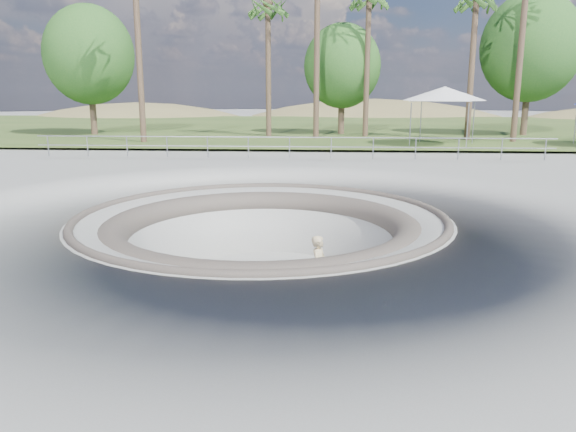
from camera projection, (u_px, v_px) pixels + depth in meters
The scene contains 14 objects.
ground at pixel (261, 216), 15.46m from camera, with size 180.00×180.00×0.00m, color #999994.
skate_bowl at pixel (262, 279), 15.87m from camera, with size 14.00×14.00×4.10m.
grass_strip at pixel (306, 127), 48.50m from camera, with size 180.00×36.00×0.12m.
distant_hills at pixel (341, 172), 72.40m from camera, with size 103.20×45.00×28.60m.
safety_railing at pixel (290, 147), 26.99m from camera, with size 25.00×0.06×1.03m.
skateboard at pixel (319, 300), 14.35m from camera, with size 0.81×0.47×0.08m.
skater at pixel (319, 268), 14.16m from camera, with size 0.61×0.40×1.67m, color #D2BA88.
canopy_white at pixel (444, 94), 31.73m from camera, with size 6.13×6.13×3.29m.
palm_b at pixel (268, 11), 36.72m from camera, with size 2.60×2.60×9.58m.
palm_d at pixel (369, 1), 36.39m from camera, with size 2.60×2.60×10.18m.
palm_e at pixel (476, 2), 33.84m from camera, with size 2.60×2.60×9.72m.
bushy_tree_left at pixel (89, 55), 38.60m from camera, with size 6.19×5.63×8.93m.
bushy_tree_mid at pixel (342, 66), 39.38m from camera, with size 5.39×4.90×7.77m.
bushy_tree_right at pixel (531, 47), 37.90m from camera, with size 6.70×6.09×9.66m.
Camera 1 is at (1.75, -14.99, 3.43)m, focal length 35.00 mm.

